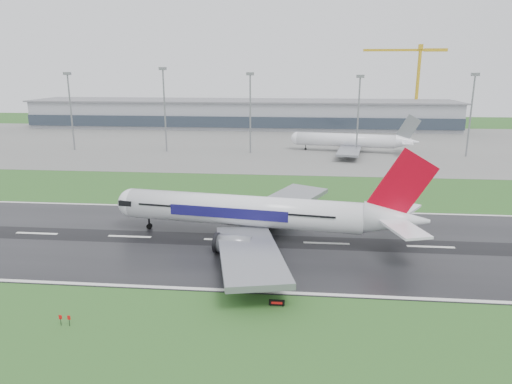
# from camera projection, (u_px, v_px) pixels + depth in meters

# --- Properties ---
(ground) EXTENTS (520.00, 520.00, 0.00)m
(ground) POSITION_uv_depth(u_px,v_px,m) (130.00, 237.00, 95.69)
(ground) COLOR #25541E
(ground) RESTS_ON ground
(runway) EXTENTS (400.00, 45.00, 0.10)m
(runway) POSITION_uv_depth(u_px,v_px,m) (130.00, 237.00, 95.68)
(runway) COLOR black
(runway) RESTS_ON ground
(apron) EXTENTS (400.00, 130.00, 0.08)m
(apron) POSITION_uv_depth(u_px,v_px,m) (226.00, 143.00, 215.95)
(apron) COLOR slate
(apron) RESTS_ON ground
(terminal) EXTENTS (240.00, 36.00, 15.00)m
(terminal) POSITION_uv_depth(u_px,v_px,m) (242.00, 114.00, 271.77)
(terminal) COLOR gray
(terminal) RESTS_ON ground
(main_airliner) EXTENTS (70.69, 68.11, 18.66)m
(main_airliner) POSITION_uv_depth(u_px,v_px,m) (264.00, 194.00, 92.46)
(main_airliner) COLOR white
(main_airliner) RESTS_ON runway
(parked_airliner) EXTENTS (59.83, 56.86, 15.37)m
(parked_airliner) POSITION_uv_depth(u_px,v_px,m) (351.00, 133.00, 190.96)
(parked_airliner) COLOR white
(parked_airliner) RESTS_ON apron
(tower_crane) EXTENTS (47.41, 2.79, 46.59)m
(tower_crane) POSITION_uv_depth(u_px,v_px,m) (417.00, 86.00, 272.79)
(tower_crane) COLOR gold
(tower_crane) RESTS_ON ground
(runway_sign) EXTENTS (2.31, 0.38, 1.04)m
(runway_sign) POSITION_uv_depth(u_px,v_px,m) (277.00, 303.00, 67.66)
(runway_sign) COLOR black
(runway_sign) RESTS_ON ground
(floodmast_1) EXTENTS (0.64, 0.64, 30.81)m
(floodmast_1) POSITION_uv_depth(u_px,v_px,m) (71.00, 113.00, 193.53)
(floodmast_1) COLOR gray
(floodmast_1) RESTS_ON ground
(floodmast_2) EXTENTS (0.64, 0.64, 32.75)m
(floodmast_2) POSITION_uv_depth(u_px,v_px,m) (165.00, 112.00, 189.62)
(floodmast_2) COLOR gray
(floodmast_2) RESTS_ON ground
(floodmast_3) EXTENTS (0.64, 0.64, 30.78)m
(floodmast_3) POSITION_uv_depth(u_px,v_px,m) (250.00, 115.00, 186.66)
(floodmast_3) COLOR gray
(floodmast_3) RESTS_ON ground
(floodmast_4) EXTENTS (0.64, 0.64, 29.90)m
(floodmast_4) POSITION_uv_depth(u_px,v_px,m) (358.00, 117.00, 182.86)
(floodmast_4) COLOR gray
(floodmast_4) RESTS_ON ground
(floodmast_5) EXTENTS (0.64, 0.64, 30.67)m
(floodmast_5) POSITION_uv_depth(u_px,v_px,m) (470.00, 117.00, 178.87)
(floodmast_5) COLOR gray
(floodmast_5) RESTS_ON ground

